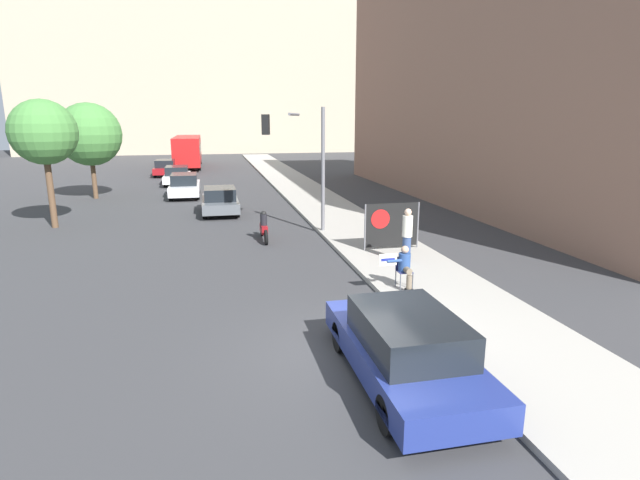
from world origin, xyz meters
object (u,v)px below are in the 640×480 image
street_tree_midblock (89,135)px  parked_car_curbside (405,347)px  jogger_on_sidewalk (407,235)px  car_on_road_midblock (185,185)px  traffic_light_pole (301,148)px  car_on_road_far_lane (165,168)px  street_tree_near_curb (43,133)px  protest_banner (391,225)px  seated_protester (405,266)px  car_on_road_distant (177,175)px  city_bus_on_road (188,150)px  motorcycle_on_road (264,228)px  car_on_road_nearest (220,200)px

street_tree_midblock → parked_car_curbside: bearing=-67.6°
jogger_on_sidewalk → car_on_road_midblock: (-7.93, 17.63, -0.36)m
traffic_light_pole → parked_car_curbside: traffic_light_pole is taller
street_tree_midblock → car_on_road_far_lane: bearing=75.1°
jogger_on_sidewalk → street_tree_near_curb: (-13.42, 9.38, 3.18)m
traffic_light_pole → street_tree_near_curb: 11.46m
protest_banner → traffic_light_pole: bearing=123.7°
seated_protester → car_on_road_far_lane: 34.32m
seated_protester → traffic_light_pole: (-1.46, 8.32, 2.84)m
traffic_light_pole → street_tree_midblock: size_ratio=0.89×
traffic_light_pole → car_on_road_far_lane: (-7.55, 24.80, -2.95)m
car_on_road_distant → car_on_road_midblock: bearing=-82.9°
jogger_on_sidewalk → car_on_road_distant: (-8.74, 24.17, -0.39)m
protest_banner → parked_car_curbside: protest_banner is taller
traffic_light_pole → street_tree_near_curb: street_tree_near_curb is taller
car_on_road_midblock → city_bus_on_road: (-0.45, 20.74, 1.05)m
traffic_light_pole → street_tree_near_curb: size_ratio=0.91×
car_on_road_distant → motorcycle_on_road: (4.46, -19.35, -0.17)m
car_on_road_midblock → street_tree_near_curb: street_tree_near_curb is taller
protest_banner → car_on_road_distant: 24.03m
city_bus_on_road → jogger_on_sidewalk: bearing=-77.7°
street_tree_midblock → car_on_road_distant: bearing=52.2°
street_tree_near_curb → jogger_on_sidewalk: bearing=-35.0°
seated_protester → car_on_road_nearest: (-4.80, 13.77, -0.12)m
city_bus_on_road → street_tree_midblock: size_ratio=2.00×
jogger_on_sidewalk → car_on_road_nearest: bearing=-35.3°
car_on_road_distant → street_tree_midblock: (-4.64, -5.98, 3.23)m
car_on_road_midblock → car_on_road_far_lane: bearing=99.4°
traffic_light_pole → parked_car_curbside: 13.34m
jogger_on_sidewalk → car_on_road_far_lane: size_ratio=0.42×
jogger_on_sidewalk → street_tree_midblock: bearing=-26.4°
street_tree_near_curb → street_tree_midblock: bearing=89.8°
car_on_road_midblock → street_tree_near_curb: bearing=-123.6°
jogger_on_sidewalk → car_on_road_midblock: bearing=-38.5°
jogger_on_sidewalk → city_bus_on_road: city_bus_on_road is taller
parked_car_curbside → street_tree_midblock: street_tree_midblock is taller
car_on_road_far_lane → protest_banner: bearing=-70.5°
parked_car_curbside → motorcycle_on_road: parked_car_curbside is taller
seated_protester → street_tree_midblock: street_tree_midblock is taller
traffic_light_pole → car_on_road_distant: size_ratio=1.14×
protest_banner → street_tree_midblock: size_ratio=0.36×
traffic_light_pole → city_bus_on_road: size_ratio=0.45×
motorcycle_on_road → traffic_light_pole: bearing=30.2°
car_on_road_midblock → motorcycle_on_road: 13.33m
car_on_road_nearest → street_tree_midblock: (-7.51, 6.90, 3.24)m
city_bus_on_road → protest_banner: bearing=-76.9°
protest_banner → motorcycle_on_road: (-4.41, 2.98, -0.52)m
seated_protester → car_on_road_distant: 27.73m
car_on_road_nearest → car_on_road_distant: 13.20m
protest_banner → motorcycle_on_road: size_ratio=0.96×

